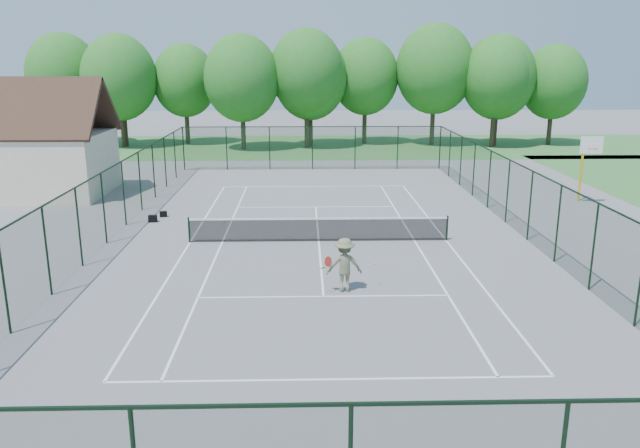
% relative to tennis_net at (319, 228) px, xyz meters
% --- Properties ---
extents(ground, '(140.00, 140.00, 0.00)m').
position_rel_tennis_net_xyz_m(ground, '(0.00, 0.00, -0.58)').
color(ground, slate).
rests_on(ground, ground).
extents(grass_far, '(80.00, 16.00, 0.01)m').
position_rel_tennis_net_xyz_m(grass_far, '(0.00, 30.00, -0.57)').
color(grass_far, '#3D7838').
rests_on(grass_far, ground).
extents(court_lines, '(11.05, 23.85, 0.01)m').
position_rel_tennis_net_xyz_m(court_lines, '(0.00, 0.00, -0.57)').
color(court_lines, white).
rests_on(court_lines, ground).
extents(tennis_net, '(11.08, 0.08, 1.10)m').
position_rel_tennis_net_xyz_m(tennis_net, '(0.00, 0.00, 0.00)').
color(tennis_net, black).
rests_on(tennis_net, ground).
extents(fence_enclosure, '(18.05, 36.05, 3.02)m').
position_rel_tennis_net_xyz_m(fence_enclosure, '(0.00, 0.00, 0.98)').
color(fence_enclosure, '#17371E').
rests_on(fence_enclosure, ground).
extents(utility_building, '(8.60, 6.27, 6.63)m').
position_rel_tennis_net_xyz_m(utility_building, '(-16.00, 10.00, 2.54)').
color(utility_building, beige).
rests_on(utility_building, ground).
extents(tree_line_far, '(39.40, 6.40, 9.70)m').
position_rel_tennis_net_xyz_m(tree_line_far, '(0.00, 30.00, 5.42)').
color(tree_line_far, '#3D3020').
rests_on(tree_line_far, ground).
extents(basketball_goal, '(1.20, 1.43, 3.65)m').
position_rel_tennis_net_xyz_m(basketball_goal, '(14.44, 6.96, 1.99)').
color(basketball_goal, gold).
rests_on(basketball_goal, ground).
extents(sports_bag_a, '(0.45, 0.30, 0.33)m').
position_rel_tennis_net_xyz_m(sports_bag_a, '(-7.86, 3.49, -0.41)').
color(sports_bag_a, black).
rests_on(sports_bag_a, ground).
extents(sports_bag_b, '(0.40, 0.30, 0.28)m').
position_rel_tennis_net_xyz_m(sports_bag_b, '(-7.58, 4.50, -0.44)').
color(sports_bag_b, black).
rests_on(sports_bag_b, ground).
extents(tennis_player, '(1.97, 0.91, 1.84)m').
position_rel_tennis_net_xyz_m(tennis_player, '(0.71, -5.89, 0.34)').
color(tennis_player, '#676B4C').
rests_on(tennis_player, ground).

